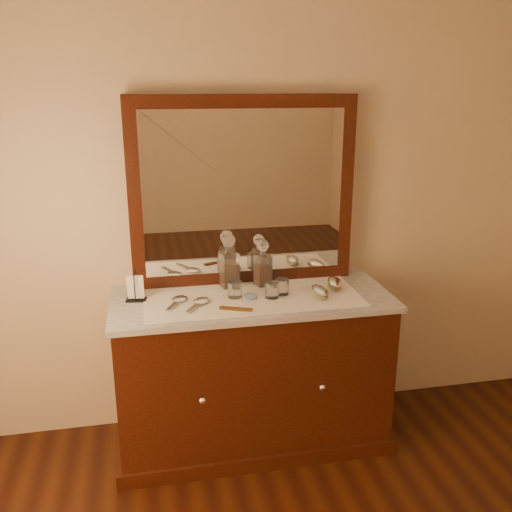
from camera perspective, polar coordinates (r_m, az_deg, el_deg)
The scene contains 19 objects.
room_shell at distance 0.96m, azimuth 23.31°, elevation -15.53°, with size 8.50×9.00×2.80m.
dresser_cabinet at distance 3.04m, azimuth -0.38°, elevation -11.95°, with size 1.40×0.55×0.82m, color black.
dresser_plinth at distance 3.24m, azimuth -0.37°, elevation -17.67°, with size 1.46×0.59×0.08m, color black.
knob_left at distance 2.74m, azimuth -5.58°, elevation -14.61°, with size 0.04×0.04×0.04m, color silver.
knob_right at distance 2.85m, azimuth 6.85°, elevation -13.32°, with size 0.04×0.04×0.04m, color silver.
marble_top at distance 2.86m, azimuth -0.40°, elevation -4.49°, with size 1.44×0.59×0.03m, color white.
mirror_frame at distance 2.94m, azimuth -1.33°, elevation 6.63°, with size 1.20×0.08×1.00m, color black.
mirror_glass at distance 2.91m, azimuth -1.22°, elevation 6.51°, with size 1.06×0.01×0.86m, color white.
lace_runner at distance 2.83m, azimuth -0.32°, elevation -4.32°, with size 1.10×0.45×0.00m, color silver.
pin_dish at distance 2.82m, azimuth -0.61°, elevation -4.24°, with size 0.07×0.07×0.01m, color silver.
comb at distance 2.68m, azimuth -2.08°, elevation -5.48°, with size 0.16×0.03×0.01m, color brown.
napkin_rack at distance 2.85m, azimuth -12.34°, elevation -3.33°, with size 0.11×0.07×0.15m.
decanter_left at distance 2.95m, azimuth -2.79°, elevation -1.08°, with size 0.11×0.11×0.29m.
decanter_right at distance 2.97m, azimuth 0.70°, elevation -1.21°, with size 0.10×0.10×0.25m.
brush_near at distance 2.86m, azimuth 6.62°, elevation -3.70°, with size 0.08×0.16×0.04m.
brush_far at distance 2.99m, azimuth 8.13°, elevation -2.82°, with size 0.10×0.17×0.04m.
hand_mirror_outer at distance 2.80m, azimuth -8.05°, elevation -4.56°, with size 0.13×0.20×0.02m.
hand_mirror_inner at distance 2.76m, azimuth -5.81°, elevation -4.75°, with size 0.15×0.21×0.02m.
tumblers at distance 2.83m, azimuth 0.73°, elevation -3.39°, with size 0.32×0.12×0.08m.
Camera 1 is at (-0.50, -0.65, 1.90)m, focal length 38.71 mm.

